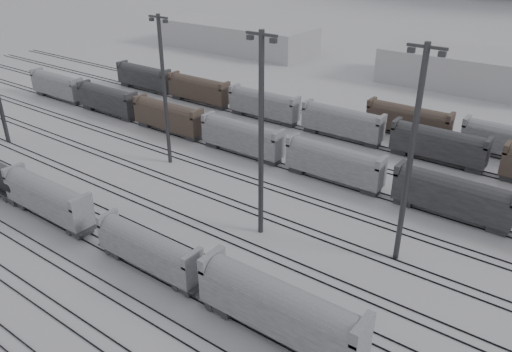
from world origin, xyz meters
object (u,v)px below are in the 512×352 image
Objects in this scene: hopper_car_c at (279,307)px; light_mast_c at (261,134)px; hopper_car_b at (148,248)px; hopper_car_a at (47,196)px.

light_mast_c is at bearing 131.05° from hopper_car_c.
hopper_car_c is 0.67× the size of light_mast_c.
hopper_car_c reaches higher than hopper_car_b.
hopper_car_a is 0.91× the size of hopper_car_c.
hopper_car_c is 20.25m from light_mast_c.
hopper_car_b is 0.83× the size of hopper_car_c.
hopper_car_b is at bearing 180.00° from hopper_car_c.
hopper_car_a is 28.82m from light_mast_c.
hopper_car_a is 1.10× the size of hopper_car_b.
hopper_car_a reaches higher than hopper_car_b.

